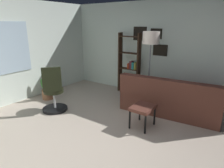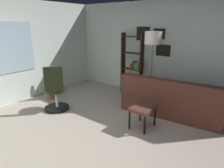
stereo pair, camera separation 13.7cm
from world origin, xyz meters
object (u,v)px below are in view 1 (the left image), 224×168
potted_plant (47,90)px  floor_lamp (151,42)px  couch (177,99)px  footstool (143,109)px  office_chair (54,94)px  bookshelf (129,67)px

potted_plant → floor_lamp: bearing=-62.7°
couch → floor_lamp: (0.06, 0.73, 1.21)m
floor_lamp → potted_plant: (-1.21, 2.34, -1.28)m
footstool → office_chair: 2.02m
floor_lamp → potted_plant: 2.93m
office_chair → footstool: bearing=-75.4°
couch → office_chair: office_chair is taller
couch → bookshelf: 1.71m
couch → bookshelf: bearing=70.5°
floor_lamp → potted_plant: size_ratio=2.53×
couch → office_chair: bearing=124.2°
footstool → potted_plant: bearing=92.1°
office_chair → floor_lamp: size_ratio=0.60×
couch → footstool: size_ratio=4.53×
footstool → potted_plant: size_ratio=0.69×
footstool → potted_plant: 2.75m
potted_plant → office_chair: bearing=-117.5°
bookshelf → floor_lamp: bearing=-120.6°
couch → bookshelf: bookshelf is taller
floor_lamp → potted_plant: floor_lamp is taller
bookshelf → office_chair: bearing=160.8°
bookshelf → footstool: bearing=-142.4°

